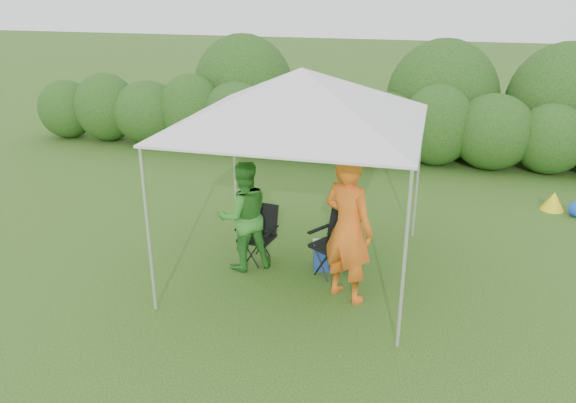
% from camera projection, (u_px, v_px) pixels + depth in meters
% --- Properties ---
extents(ground, '(70.00, 70.00, 0.00)m').
position_uv_depth(ground, '(291.00, 285.00, 7.60)').
color(ground, '#3D651F').
extents(hedge, '(16.67, 1.53, 1.80)m').
position_uv_depth(hedge, '(362.00, 124.00, 12.67)').
color(hedge, '#2A541A').
rests_on(hedge, ground).
extents(canopy, '(3.10, 3.10, 2.83)m').
position_uv_depth(canopy, '(301.00, 97.00, 7.14)').
color(canopy, silver).
rests_on(canopy, ground).
extents(chair_right, '(0.73, 0.72, 0.94)m').
position_uv_depth(chair_right, '(338.00, 237.00, 7.78)').
color(chair_right, black).
rests_on(chair_right, ground).
extents(chair_left, '(0.57, 0.53, 0.84)m').
position_uv_depth(chair_left, '(259.00, 229.00, 8.15)').
color(chair_left, black).
rests_on(chair_left, ground).
extents(man, '(0.84, 0.74, 1.94)m').
position_uv_depth(man, '(348.00, 229.00, 6.97)').
color(man, orange).
rests_on(man, ground).
extents(woman, '(0.97, 0.93, 1.58)m').
position_uv_depth(woman, '(244.00, 216.00, 7.80)').
color(woman, '#36892C').
rests_on(woman, ground).
extents(cooler, '(0.52, 0.44, 0.38)m').
position_uv_depth(cooler, '(329.00, 255.00, 8.01)').
color(cooler, navy).
rests_on(cooler, ground).
extents(bottle, '(0.07, 0.07, 0.25)m').
position_uv_depth(bottle, '(333.00, 237.00, 7.84)').
color(bottle, '#592D0C').
rests_on(bottle, cooler).
extents(lawn_toy, '(0.68, 0.56, 0.34)m').
position_uv_depth(lawn_toy, '(559.00, 203.00, 9.96)').
color(lawn_toy, yellow).
rests_on(lawn_toy, ground).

